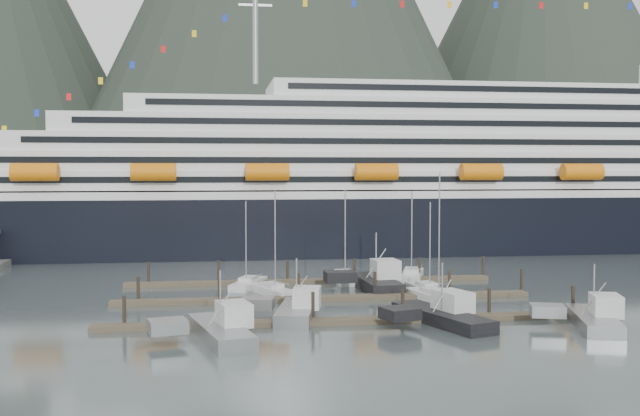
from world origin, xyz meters
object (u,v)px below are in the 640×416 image
(sailboat_f, at_px, (344,279))
(trawler_c, at_px, (441,315))
(sailboat_e, at_px, (248,284))
(trawler_b, at_px, (295,310))
(trawler_e, at_px, (375,282))
(trawler_d, at_px, (592,318))
(sailboat_b, at_px, (272,291))
(cruise_ship, at_px, (468,185))
(sailboat_h, at_px, (427,290))
(sailboat_g, at_px, (412,276))
(trawler_a, at_px, (219,329))
(sailboat_d, at_px, (434,298))

(sailboat_f, bearing_deg, trawler_c, -172.66)
(sailboat_e, distance_m, trawler_c, 30.53)
(trawler_b, xyz_separation_m, trawler_e, (11.73, 16.63, 0.10))
(trawler_d, bearing_deg, trawler_c, 92.29)
(sailboat_b, xyz_separation_m, trawler_d, (28.65, -22.83, 0.46))
(cruise_ship, distance_m, trawler_c, 72.21)
(sailboat_f, distance_m, sailboat_h, 13.44)
(sailboat_e, height_order, trawler_c, sailboat_e)
(trawler_b, xyz_separation_m, trawler_d, (27.41, -7.92, -0.01))
(cruise_ship, distance_m, sailboat_h, 55.12)
(sailboat_g, bearing_deg, trawler_b, 161.65)
(sailboat_e, distance_m, trawler_a, 28.85)
(cruise_ship, bearing_deg, sailboat_b, -130.92)
(cruise_ship, height_order, trawler_b, cruise_ship)
(sailboat_g, bearing_deg, trawler_d, -145.78)
(sailboat_f, relative_size, trawler_e, 1.05)
(trawler_c, bearing_deg, sailboat_h, -31.39)
(sailboat_e, height_order, trawler_d, sailboat_e)
(sailboat_f, distance_m, trawler_d, 36.41)
(sailboat_d, height_order, trawler_b, sailboat_d)
(trawler_e, bearing_deg, sailboat_h, -126.86)
(trawler_a, height_order, trawler_b, trawler_b)
(trawler_a, xyz_separation_m, trawler_b, (7.63, 7.99, 0.00))
(sailboat_f, bearing_deg, trawler_a, 150.03)
(sailboat_g, distance_m, sailboat_h, 11.55)
(sailboat_b, relative_size, trawler_e, 1.05)
(trawler_d, relative_size, trawler_e, 0.95)
(sailboat_f, distance_m, trawler_a, 35.59)
(trawler_a, distance_m, trawler_d, 35.04)
(cruise_ship, bearing_deg, sailboat_e, -136.30)
(sailboat_h, bearing_deg, sailboat_f, 28.63)
(sailboat_f, height_order, trawler_e, sailboat_f)
(sailboat_e, bearing_deg, trawler_b, -148.26)
(trawler_b, relative_size, trawler_c, 0.82)
(trawler_e, bearing_deg, trawler_c, -177.96)
(cruise_ship, bearing_deg, trawler_b, -122.54)
(sailboat_d, bearing_deg, sailboat_g, -20.18)
(sailboat_b, relative_size, trawler_b, 1.19)
(trawler_a, bearing_deg, trawler_c, -94.03)
(sailboat_d, relative_size, trawler_c, 1.14)
(trawler_a, bearing_deg, cruise_ship, -47.38)
(sailboat_e, xyz_separation_m, sailboat_h, (21.07, -7.67, 0.00))
(sailboat_g, xyz_separation_m, trawler_b, (-18.56, -24.40, 0.46))
(trawler_b, relative_size, trawler_d, 0.93)
(sailboat_d, xyz_separation_m, sailboat_f, (-7.64, 15.85, -0.00))
(trawler_d, bearing_deg, trawler_a, 106.44)
(sailboat_d, distance_m, trawler_c, 12.47)
(sailboat_b, xyz_separation_m, sailboat_g, (19.81, 9.49, 0.00))
(sailboat_e, height_order, sailboat_h, sailboat_h)
(trawler_a, xyz_separation_m, trawler_e, (19.37, 24.63, 0.10))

